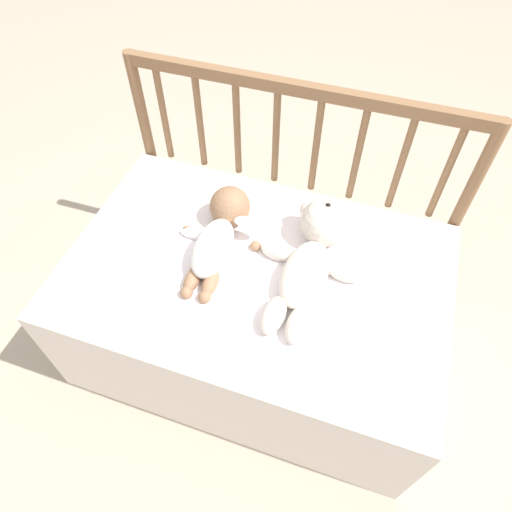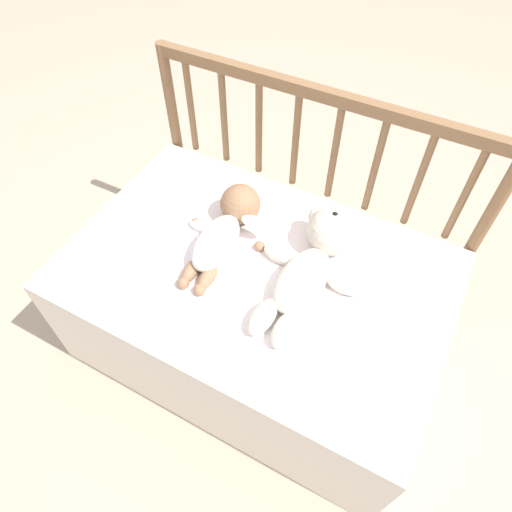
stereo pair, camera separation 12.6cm
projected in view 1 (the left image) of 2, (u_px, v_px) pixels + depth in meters
The scene contains 6 objects.
ground_plane at pixel (256, 340), 1.63m from camera, with size 12.00×12.00×0.00m, color tan.
crib_mattress at pixel (256, 308), 1.47m from camera, with size 1.09×0.72×0.42m.
crib_rail at pixel (295, 153), 1.43m from camera, with size 1.09×0.04×0.79m.
blanket at pixel (266, 270), 1.30m from camera, with size 0.77×0.55×0.01m.
teddy_bear at pixel (314, 251), 1.28m from camera, with size 0.31×0.46×0.15m.
baby at pixel (220, 232), 1.32m from camera, with size 0.25×0.38×0.12m.
Camera 1 is at (0.25, -0.74, 1.47)m, focal length 32.00 mm.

